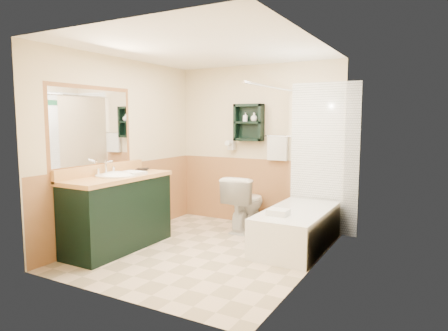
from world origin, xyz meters
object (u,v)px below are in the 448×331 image
(hair_dryer, at_px, (232,145))
(vanity, at_px, (118,212))
(vanity_book, at_px, (136,162))
(wall_shelf, at_px, (249,122))
(soap_bottle_b, at_px, (254,118))
(soap_bottle_a, at_px, (245,119))
(bathtub, at_px, (297,229))
(toilet, at_px, (245,203))

(hair_dryer, relative_size, vanity, 0.17)
(vanity_book, bearing_deg, wall_shelf, 20.88)
(vanity_book, height_order, soap_bottle_b, soap_bottle_b)
(wall_shelf, relative_size, soap_bottle_a, 4.13)
(bathtub, height_order, vanity_book, vanity_book)
(bathtub, bearing_deg, vanity_book, -164.74)
(soap_bottle_a, bearing_deg, bathtub, -33.95)
(bathtub, relative_size, vanity_book, 7.11)
(wall_shelf, height_order, toilet, wall_shelf)
(soap_bottle_a, xyz_separation_m, soap_bottle_b, (0.14, 0.00, 0.02))
(wall_shelf, relative_size, toilet, 0.69)
(toilet, bearing_deg, soap_bottle_b, -89.63)
(vanity, height_order, bathtub, vanity)
(bathtub, bearing_deg, vanity, -150.01)
(hair_dryer, distance_m, soap_bottle_b, 0.57)
(vanity, xyz_separation_m, toilet, (1.00, 1.52, -0.06))
(wall_shelf, distance_m, vanity, 2.32)
(hair_dryer, height_order, soap_bottle_a, soap_bottle_a)
(vanity, bearing_deg, vanity_book, 107.00)
(wall_shelf, height_order, vanity_book, wall_shelf)
(wall_shelf, xyz_separation_m, soap_bottle_a, (-0.05, -0.01, 0.05))
(bathtub, relative_size, soap_bottle_b, 11.58)
(bathtub, distance_m, soap_bottle_a, 1.88)
(wall_shelf, bearing_deg, vanity, -115.97)
(bathtub, xyz_separation_m, soap_bottle_a, (-1.08, 0.72, 1.36))
(soap_bottle_b, bearing_deg, soap_bottle_a, 180.00)
(vanity_book, bearing_deg, hair_dryer, 30.25)
(soap_bottle_a, relative_size, soap_bottle_b, 1.03)
(toilet, bearing_deg, hair_dryer, -41.92)
(toilet, height_order, soap_bottle_a, soap_bottle_a)
(soap_bottle_b, bearing_deg, toilet, -88.06)
(vanity_book, distance_m, soap_bottle_a, 1.74)
(soap_bottle_a, bearing_deg, wall_shelf, 5.61)
(bathtub, relative_size, toilet, 1.88)
(wall_shelf, height_order, bathtub, wall_shelf)
(wall_shelf, height_order, vanity, wall_shelf)
(bathtub, relative_size, soap_bottle_a, 11.26)
(hair_dryer, relative_size, toilet, 0.30)
(wall_shelf, bearing_deg, hair_dryer, 175.24)
(vanity, distance_m, soap_bottle_a, 2.32)
(bathtub, distance_m, vanity_book, 2.30)
(wall_shelf, relative_size, bathtub, 0.37)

